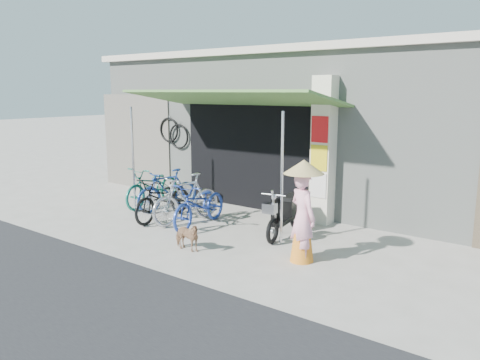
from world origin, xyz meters
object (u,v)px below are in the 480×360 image
Objects in this scene: bike_teal at (153,186)px; bike_black at (164,198)px; bike_silver at (187,198)px; bike_navy at (200,204)px; street_dog at (186,236)px; moped at (285,214)px; bike_blue at (168,190)px; nun at (303,211)px.

bike_teal reaches higher than bike_black.
bike_silver is 0.41m from bike_navy.
moped is (0.89, 1.79, 0.16)m from street_dog.
bike_navy reaches higher than street_dog.
bike_teal is at bearing 56.16° from street_dog.
bike_teal is at bearing 169.23° from bike_silver.
bike_silver is 0.98× the size of bike_navy.
bike_blue is 2.88m from street_dog.
bike_black is 0.98m from bike_navy.
bike_blue is at bearing -16.59° from bike_teal.
nun reaches higher than bike_silver.
bike_navy is (2.05, -0.64, -0.02)m from bike_teal.
bike_teal is 1.05× the size of bike_black.
bike_silver reaches higher than bike_black.
bike_navy is 2.70m from nun.
bike_blue is 0.91× the size of bike_navy.
bike_blue is 0.77m from bike_black.
bike_black is 1.00× the size of bike_navy.
street_dog is (1.19, -1.29, -0.26)m from bike_silver.
bike_navy is at bearing 4.18° from bike_silver.
street_dog is at bearing -24.69° from bike_blue.
moped reaches higher than street_dog.
bike_silver reaches higher than bike_teal.
moped is at bearing -22.80° from nun.
moped reaches higher than bike_navy.
bike_silver is at bearing 14.78° from nun.
bike_black is 2.72m from moped.
nun is at bearing -18.63° from bike_navy.
bike_teal is 0.60m from bike_blue.
street_dog is 0.37× the size of moped.
bike_navy is (1.46, -0.53, -0.02)m from bike_blue.
nun is (0.95, -1.05, 0.41)m from moped.
bike_black is 1.02× the size of bike_silver.
bike_silver is (1.05, -0.50, 0.04)m from bike_blue.
bike_silver is at bearing 167.47° from bike_navy.
bike_black is 1.05× the size of nun.
bike_blue reaches higher than bike_black.
bike_black is (0.48, -0.60, -0.01)m from bike_blue.
bike_black is at bearing 55.90° from street_dog.
moped is (3.14, -0.00, -0.06)m from bike_blue.
bike_teal is at bearing 140.24° from bike_black.
nun reaches higher than moped.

